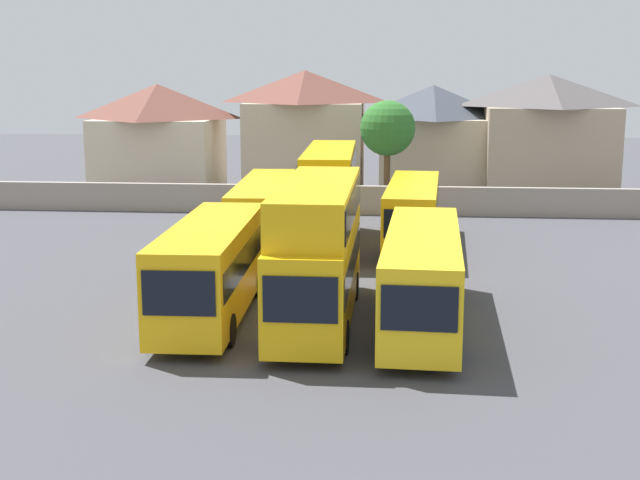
# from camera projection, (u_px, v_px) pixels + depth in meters

# --- Properties ---
(ground) EXTENTS (140.00, 140.00, 0.00)m
(ground) POSITION_uv_depth(u_px,v_px,m) (343.00, 230.00, 48.84)
(ground) COLOR #424247
(depot_boundary_wall) EXTENTS (56.00, 0.50, 1.80)m
(depot_boundary_wall) POSITION_uv_depth(u_px,v_px,m) (349.00, 200.00, 54.21)
(depot_boundary_wall) COLOR gray
(depot_boundary_wall) RESTS_ON ground
(bus_1) EXTENTS (2.83, 10.49, 3.49)m
(bus_1) POSITION_uv_depth(u_px,v_px,m) (211.00, 265.00, 31.27)
(bus_1) COLOR #F2B212
(bus_1) RESTS_ON ground
(bus_2) EXTENTS (2.65, 10.74, 5.06)m
(bus_2) POSITION_uv_depth(u_px,v_px,m) (317.00, 245.00, 30.61)
(bus_2) COLOR #E5AD0F
(bus_2) RESTS_ON ground
(bus_3) EXTENTS (3.02, 11.59, 3.36)m
(bus_3) POSITION_uv_depth(u_px,v_px,m) (422.00, 273.00, 30.38)
(bus_3) COLOR yellow
(bus_3) RESTS_ON ground
(bus_4) EXTENTS (2.86, 11.66, 3.33)m
(bus_4) POSITION_uv_depth(u_px,v_px,m) (263.00, 209.00, 44.25)
(bus_4) COLOR gold
(bus_4) RESTS_ON ground
(bus_5) EXTENTS (2.74, 11.49, 5.01)m
(bus_5) POSITION_uv_depth(u_px,v_px,m) (330.00, 192.00, 43.91)
(bus_5) COLOR #F4B80A
(bus_5) RESTS_ON ground
(bus_6) EXTENTS (3.07, 11.23, 3.30)m
(bus_6) POSITION_uv_depth(u_px,v_px,m) (413.00, 211.00, 43.84)
(bus_6) COLOR gold
(bus_6) RESTS_ON ground
(house_terrace_left) EXTENTS (9.10, 8.23, 7.91)m
(house_terrace_left) POSITION_uv_depth(u_px,v_px,m) (159.00, 136.00, 64.30)
(house_terrace_left) COLOR beige
(house_terrace_left) RESTS_ON ground
(house_terrace_centre) EXTENTS (8.90, 7.22, 8.89)m
(house_terrace_centre) POSITION_uv_depth(u_px,v_px,m) (305.00, 130.00, 63.72)
(house_terrace_centre) COLOR #C6B293
(house_terrace_centre) RESTS_ON ground
(house_terrace_right) EXTENTS (7.96, 7.57, 7.86)m
(house_terrace_right) POSITION_uv_depth(u_px,v_px,m) (432.00, 139.00, 62.64)
(house_terrace_right) COLOR #C6B293
(house_terrace_right) RESTS_ON ground
(house_terrace_far_right) EXTENTS (9.28, 7.96, 8.64)m
(house_terrace_far_right) POSITION_uv_depth(u_px,v_px,m) (546.00, 135.00, 60.90)
(house_terrace_far_right) COLOR tan
(house_terrace_far_right) RESTS_ON ground
(tree_left_of_lot) EXTENTS (3.58, 3.58, 7.02)m
(tree_left_of_lot) POSITION_uv_depth(u_px,v_px,m) (388.00, 129.00, 55.61)
(tree_left_of_lot) COLOR brown
(tree_left_of_lot) RESTS_ON ground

